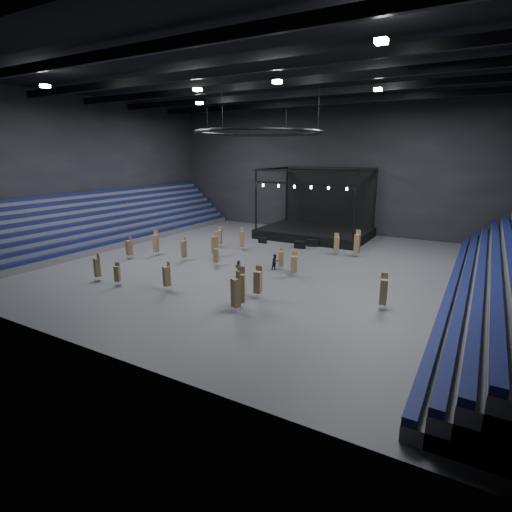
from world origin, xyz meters
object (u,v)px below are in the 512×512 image
Objects in this scene: chair_stack_6 at (216,255)px; chair_stack_15 at (258,282)px; chair_stack_13 at (97,267)px; flight_case_left at (262,240)px; flight_case_right at (312,243)px; chair_stack_2 at (357,243)px; chair_stack_0 at (215,245)px; chair_stack_12 at (337,243)px; chair_stack_16 at (242,238)px; chair_stack_14 at (117,273)px; chair_stack_7 at (236,292)px; chair_stack_9 at (281,258)px; crew_member at (275,262)px; man_center at (239,270)px; chair_stack_5 at (220,237)px; chair_stack_17 at (129,248)px; chair_stack_1 at (184,249)px; flight_case_mid at (300,245)px; stage at (317,226)px; chair_stack_8 at (383,291)px; chair_stack_3 at (294,264)px; chair_stack_10 at (167,276)px; chair_stack_4 at (156,243)px; chair_stack_11 at (241,287)px.

chair_stack_15 is at bearing -47.23° from chair_stack_6.
chair_stack_13 is at bearing -135.63° from chair_stack_6.
flight_case_left is 0.39× the size of chair_stack_15.
chair_stack_2 is (6.15, -2.30, 1.10)m from flight_case_right.
chair_stack_0 is 13.59m from chair_stack_12.
chair_stack_15 is at bearing -116.00° from chair_stack_12.
chair_stack_15 is (-0.74, -16.46, 0.08)m from chair_stack_12.
chair_stack_16 is at bearing -162.59° from chair_stack_2.
chair_stack_14 is (-15.10, -20.00, -0.48)m from chair_stack_2.
chair_stack_2 is 0.98× the size of chair_stack_7.
chair_stack_7 is 11.59m from chair_stack_9.
chair_stack_0 is 1.34× the size of chair_stack_9.
man_center is at bearing -176.40° from crew_member.
chair_stack_5 reaches higher than man_center.
chair_stack_17 is at bearing -152.28° from chair_stack_16.
chair_stack_9 is 8.39m from chair_stack_15.
chair_stack_7 reaches higher than chair_stack_9.
chair_stack_1 reaches higher than crew_member.
flight_case_mid is at bearing -117.85° from flight_case_right.
flight_case_right is at bearing 57.14° from chair_stack_6.
chair_stack_14 is (-12.86, -19.73, -0.24)m from chair_stack_12.
chair_stack_13 is at bearing 156.26° from chair_stack_14.
chair_stack_8 is at bearing -58.11° from stage.
chair_stack_14 is (-21.18, -5.73, -0.36)m from chair_stack_8.
chair_stack_3 is 6.65m from chair_stack_15.
chair_stack_10 is (1.98, -19.83, 0.94)m from flight_case_left.
chair_stack_2 reaches higher than chair_stack_4.
chair_stack_4 is at bearing -172.22° from chair_stack_12.
flight_case_mid is (5.32, -0.29, 0.09)m from flight_case_left.
chair_stack_17 is 14.13m from man_center.
chair_stack_1 is at bearing -179.96° from chair_stack_9.
chair_stack_4 reaches higher than chair_stack_15.
chair_stack_6 is 0.69× the size of chair_stack_7.
chair_stack_2 is 22.22m from chair_stack_4.
crew_member is at bearing 56.90° from chair_stack_13.
flight_case_mid is 0.61× the size of chair_stack_9.
chair_stack_15 reaches higher than man_center.
chair_stack_2 is at bearing -20.51° from flight_case_right.
chair_stack_10 is (-7.46, -8.86, 0.07)m from chair_stack_3.
stage is at bearing 86.21° from chair_stack_13.
chair_stack_14 is (-12.16, -9.91, -0.17)m from chair_stack_3.
chair_stack_11 reaches higher than chair_stack_12.
chair_stack_13 is 0.94× the size of chair_stack_15.
flight_case_right is 11.44m from crew_member.
chair_stack_10 is 0.94× the size of chair_stack_15.
crew_member is (-5.40, -9.11, -0.73)m from chair_stack_2.
chair_stack_11 reaches higher than crew_member.
flight_case_mid is 19.84m from chair_stack_10.
stage is at bearing 136.39° from chair_stack_2.
chair_stack_7 reaches higher than chair_stack_12.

